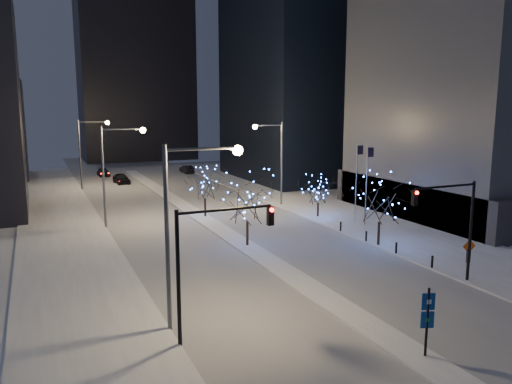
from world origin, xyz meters
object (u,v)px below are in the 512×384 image
street_lamp_w_near (186,210)px  traffic_signal_west (208,251)px  car_far (103,172)px  holiday_tree_plaza_far (318,190)px  street_lamp_east (275,153)px  car_mid (187,169)px  holiday_tree_plaza_near (380,201)px  traffic_signal_east (454,216)px  car_near (121,179)px  street_lamp_w_far (87,144)px  wayfinding_sign (428,316)px  construction_sign (469,249)px  holiday_tree_median_far (205,184)px  holiday_tree_median_near (247,199)px  street_lamp_w_mid (114,162)px

street_lamp_w_near → traffic_signal_west: 2.70m
car_far → holiday_tree_plaza_far: bearing=-69.7°
street_lamp_east → car_mid: 34.09m
street_lamp_w_near → holiday_tree_plaza_near: street_lamp_w_near is taller
traffic_signal_east → car_near: (-12.78, 54.54, -3.95)m
street_lamp_w_far → traffic_signal_west: 52.04m
car_mid → holiday_tree_plaza_far: holiday_tree_plaza_far is taller
car_mid → holiday_tree_plaza_near: 53.03m
traffic_signal_west → wayfinding_sign: 10.94m
construction_sign → street_lamp_w_far: bearing=124.7°
car_near → holiday_tree_median_far: bearing=-86.3°
holiday_tree_plaza_far → street_lamp_w_far: bearing=124.8°
traffic_signal_west → wayfinding_sign: traffic_signal_west is taller
car_near → construction_sign: bearing=-76.5°
street_lamp_w_far → wayfinding_sign: size_ratio=2.83×
traffic_signal_east → holiday_tree_plaza_far: (2.65, 21.47, -1.79)m
car_near → holiday_tree_median_near: bearing=-89.5°
traffic_signal_east → holiday_tree_median_near: traffic_signal_east is taller
street_lamp_w_mid → holiday_tree_plaza_near: size_ratio=1.65×
street_lamp_w_mid → car_near: bearing=79.9°
holiday_tree_median_far → wayfinding_sign: 33.56m
street_lamp_w_far → car_mid: 22.13m
street_lamp_w_near → car_far: bearing=86.7°
holiday_tree_plaza_far → car_far: bearing=111.4°
street_lamp_w_far → wayfinding_sign: bearing=-80.9°
car_mid → holiday_tree_plaza_near: size_ratio=0.70×
holiday_tree_median_near → street_lamp_w_mid: bearing=127.6°
street_lamp_w_mid → car_mid: bearing=63.9°
traffic_signal_east → car_near: bearing=103.2°
car_far → street_lamp_w_far: bearing=-106.3°
holiday_tree_median_far → holiday_tree_plaza_far: holiday_tree_median_far is taller
street_lamp_w_mid → traffic_signal_west: street_lamp_w_mid is taller
car_mid → holiday_tree_median_far: bearing=73.9°
car_near → car_mid: bearing=26.9°
street_lamp_w_near → street_lamp_east: bearing=55.8°
street_lamp_w_near → car_far: 63.92m
car_far → holiday_tree_median_near: (5.43, -50.37, 3.51)m
street_lamp_w_far → car_mid: (17.94, 11.59, -5.80)m
holiday_tree_plaza_near → construction_sign: holiday_tree_plaza_near is taller
street_lamp_east → car_near: 29.63m
car_far → wayfinding_sign: size_ratio=1.26×
street_lamp_w_near → holiday_tree_median_far: street_lamp_w_near is taller
street_lamp_w_far → car_mid: size_ratio=2.36×
street_lamp_east → car_near: size_ratio=2.11×
street_lamp_w_near → traffic_signal_east: (17.88, -1.00, -1.74)m
traffic_signal_east → street_lamp_w_mid: bearing=124.5°
street_lamp_east → holiday_tree_plaza_far: 8.43m
street_lamp_w_far → car_near: size_ratio=2.11×
street_lamp_w_mid → holiday_tree_median_near: bearing=-52.4°
street_lamp_w_mid → construction_sign: bearing=-45.8°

